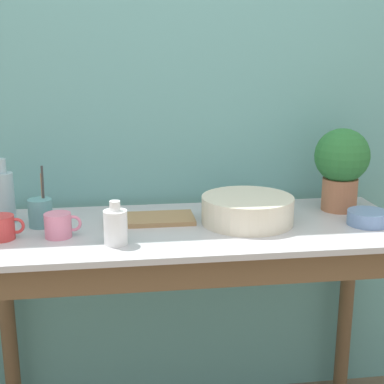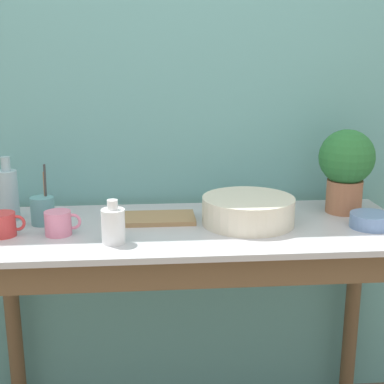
% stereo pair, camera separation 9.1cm
% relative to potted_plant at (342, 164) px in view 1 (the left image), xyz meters
% --- Properties ---
extents(wall_back, '(6.00, 0.05, 2.40)m').
position_rel_potted_plant_xyz_m(wall_back, '(-0.58, 0.23, 0.14)').
color(wall_back, '#609E9E').
rests_on(wall_back, ground_plane).
extents(counter_table, '(1.49, 0.58, 0.88)m').
position_rel_potted_plant_xyz_m(counter_table, '(-0.58, -0.14, -0.36)').
color(counter_table, brown).
rests_on(counter_table, ground_plane).
extents(potted_plant, '(0.20, 0.20, 0.31)m').
position_rel_potted_plant_xyz_m(potted_plant, '(0.00, 0.00, 0.00)').
color(potted_plant, '#A36647').
rests_on(potted_plant, counter_table).
extents(bowl_wash_large, '(0.32, 0.32, 0.09)m').
position_rel_potted_plant_xyz_m(bowl_wash_large, '(-0.38, -0.11, -0.13)').
color(bowl_wash_large, beige).
rests_on(bowl_wash_large, counter_table).
extents(bottle_tall, '(0.07, 0.07, 0.23)m').
position_rel_potted_plant_xyz_m(bottle_tall, '(-1.22, 0.01, -0.08)').
color(bottle_tall, '#93B2BC').
rests_on(bottle_tall, counter_table).
extents(bottle_short, '(0.07, 0.07, 0.14)m').
position_rel_potted_plant_xyz_m(bottle_short, '(-0.83, -0.27, -0.12)').
color(bottle_short, white).
rests_on(bottle_short, counter_table).
extents(mug_pink, '(0.12, 0.09, 0.08)m').
position_rel_potted_plant_xyz_m(mug_pink, '(-1.02, -0.17, -0.14)').
color(mug_pink, pink).
rests_on(mug_pink, counter_table).
extents(mug_red, '(0.12, 0.09, 0.08)m').
position_rel_potted_plant_xyz_m(mug_red, '(-1.20, -0.17, -0.14)').
color(mug_red, '#C63838').
rests_on(mug_red, counter_table).
extents(bowl_small_blue, '(0.14, 0.14, 0.05)m').
position_rel_potted_plant_xyz_m(bowl_small_blue, '(0.03, -0.19, -0.15)').
color(bowl_small_blue, '#6684B2').
rests_on(bowl_small_blue, counter_table).
extents(utensil_cup, '(0.08, 0.08, 0.21)m').
position_rel_potted_plant_xyz_m(utensil_cup, '(-1.09, -0.06, -0.13)').
color(utensil_cup, '#569399').
rests_on(utensil_cup, counter_table).
extents(tray_board, '(0.31, 0.15, 0.02)m').
position_rel_potted_plant_xyz_m(tray_board, '(-0.72, -0.05, -0.17)').
color(tray_board, '#99754C').
rests_on(tray_board, counter_table).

